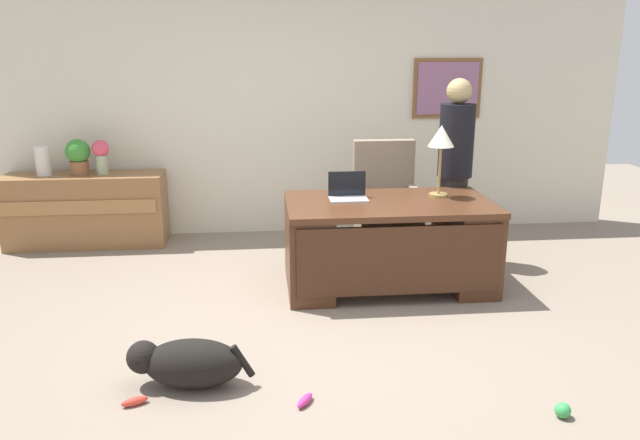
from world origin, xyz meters
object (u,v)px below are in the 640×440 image
laptop (348,192)px  vase_with_flowers (101,154)px  dog_lying (187,363)px  desk (389,241)px  credenza (86,210)px  armchair (386,205)px  dog_toy_plush (305,400)px  dog_toy_bone (135,401)px  desk_lamp (441,141)px  person_standing (455,169)px  vase_empty (43,161)px  dog_toy_ball (563,410)px  potted_plant (78,155)px

laptop → vase_with_flowers: (-2.33, 1.31, 0.14)m
dog_lying → vase_with_flowers: (-1.12, 2.93, 0.79)m
desk → credenza: 3.21m
desk → armchair: size_ratio=1.54×
dog_toy_plush → dog_toy_bone: bearing=174.9°
armchair → dog_toy_plush: size_ratio=7.18×
armchair → laptop: (-0.48, -0.72, 0.31)m
armchair → desk_lamp: 1.07m
person_standing → dog_toy_bone: (-2.56, -2.27, -0.87)m
vase_empty → dog_toy_bone: size_ratio=1.90×
laptop → vase_empty: size_ratio=1.10×
credenza → armchair: (3.01, -0.59, 0.12)m
desk → vase_empty: size_ratio=5.89×
person_standing → vase_with_flowers: 3.50m
armchair → dog_toy_ball: size_ratio=12.63×
dog_toy_plush → desk_lamp: bearing=55.7°
dog_toy_bone → person_standing: bearing=41.6°
credenza → person_standing: size_ratio=0.93×
vase_with_flowers → potted_plant: bearing=180.0°
person_standing → dog_lying: size_ratio=2.23×
desk_lamp → dog_toy_ball: desk_lamp is taller
potted_plant → dog_toy_bone: 3.42m
dog_lying → laptop: bearing=53.4°
desk_lamp → potted_plant: 3.59m
person_standing → desk_lamp: bearing=-121.9°
credenza → dog_toy_ball: size_ratio=18.10×
dog_toy_bone → potted_plant: bearing=108.8°
dog_lying → vase_with_flowers: size_ratio=2.21×
dog_lying → laptop: size_ratio=2.41×
desk_lamp → dog_toy_ball: (0.12, -2.18, -1.19)m
dog_lying → laptop: 2.12m
vase_empty → dog_toy_plush: (2.39, -3.20, -0.86)m
laptop → dog_toy_plush: (-0.51, -1.89, -0.78)m
person_standing → dog_toy_bone: 3.53m
vase_with_flowers → dog_toy_plush: (1.82, -3.20, -0.92)m
desk → dog_toy_bone: desk is taller
credenza → dog_toy_ball: credenza is taller
credenza → dog_toy_plush: credenza is taller
desk → vase_with_flowers: size_ratio=4.91×
armchair → person_standing: person_standing is taller
vase_empty → desk: bearing=-24.3°
desk → desk_lamp: bearing=19.7°
desk_lamp → potted_plant: size_ratio=1.70×
person_standing → laptop: person_standing is taller
laptop → desk_lamp: 0.90m
potted_plant → dog_lying: bearing=-65.3°
desk → credenza: bearing=153.0°
person_standing → vase_empty: bearing=167.9°
dog_lying → dog_toy_plush: bearing=-21.5°
laptop → vase_empty: vase_empty is taller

